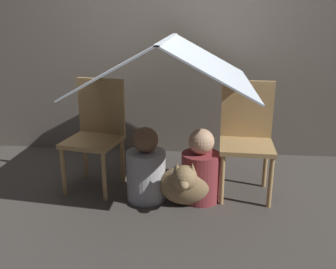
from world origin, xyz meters
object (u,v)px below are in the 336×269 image
chair_left (96,130)px  chair_right (246,134)px  person_second (201,171)px  person_front (146,170)px  dog (185,184)px

chair_left → chair_right: size_ratio=1.00×
chair_left → person_second: bearing=-1.5°
chair_left → chair_right: (1.25, 0.00, 0.00)m
chair_right → person_second: size_ratio=1.55×
person_front → person_second: person_front is taller
chair_left → dog: (0.77, -0.31, -0.32)m
dog → person_front: bearing=164.1°
person_front → person_second: (0.43, 0.02, -0.00)m
chair_left → person_front: (0.45, -0.22, -0.25)m
person_front → dog: 0.34m
chair_left → person_second: chair_left is taller
chair_left → chair_right: bearing=11.1°
chair_left → person_front: 0.56m
chair_right → person_front: chair_right is taller
chair_left → person_front: bearing=-15.0°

